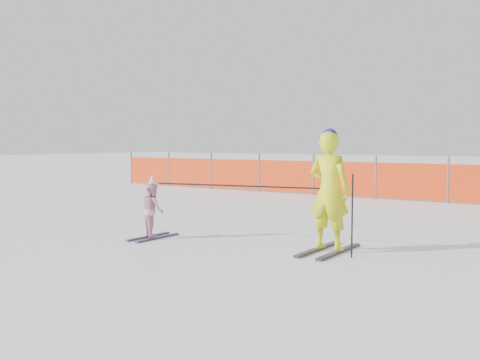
# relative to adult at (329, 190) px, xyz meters

# --- Properties ---
(ground) EXTENTS (120.00, 120.00, 0.00)m
(ground) POSITION_rel_adult_xyz_m (-1.63, -0.46, -0.91)
(ground) COLOR white
(ground) RESTS_ON ground
(adult) EXTENTS (0.65, 1.37, 1.83)m
(adult) POSITION_rel_adult_xyz_m (0.00, 0.00, 0.00)
(adult) COLOR black
(adult) RESTS_ON ground
(child) EXTENTS (0.55, 0.99, 1.09)m
(child) POSITION_rel_adult_xyz_m (-2.94, -0.67, -0.42)
(child) COLOR black
(child) RESTS_ON ground
(ski_poles) EXTENTS (3.28, 0.64, 1.18)m
(ski_poles) POSITION_rel_adult_xyz_m (-0.89, -0.29, -0.08)
(ski_poles) COLOR black
(ski_poles) RESTS_ON ground
(safety_fence) EXTENTS (14.99, 0.06, 1.25)m
(safety_fence) POSITION_rel_adult_xyz_m (-4.71, 7.65, -0.36)
(safety_fence) COLOR #595960
(safety_fence) RESTS_ON ground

